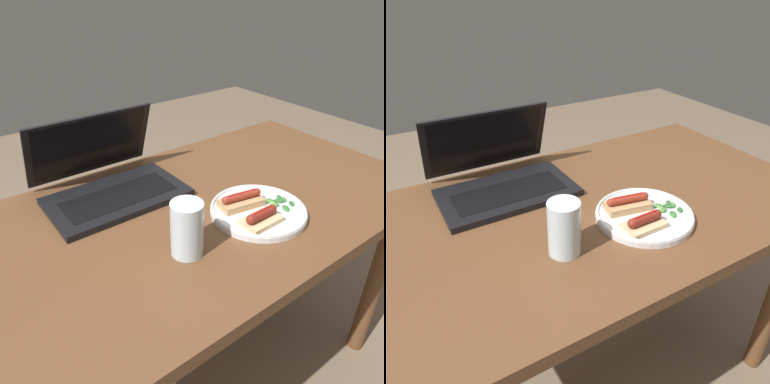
# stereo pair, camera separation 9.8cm
# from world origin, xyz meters

# --- Properties ---
(ground_plane) EXTENTS (6.00, 6.00, 0.00)m
(ground_plane) POSITION_xyz_m (0.00, 0.00, 0.00)
(ground_plane) COLOR #75604C
(desk) EXTENTS (1.39, 0.73, 0.76)m
(desk) POSITION_xyz_m (0.00, 0.00, 0.66)
(desk) COLOR brown
(desk) RESTS_ON ground_plane
(laptop) EXTENTS (0.38, 0.30, 0.22)m
(laptop) POSITION_xyz_m (-0.15, 0.21, 0.80)
(laptop) COLOR black
(laptop) RESTS_ON desk
(plate) EXTENTS (0.26, 0.26, 0.02)m
(plate) POSITION_xyz_m (0.12, -0.13, 0.77)
(plate) COLOR silver
(plate) RESTS_ON desk
(sausage_toast_left) EXTENTS (0.13, 0.08, 0.04)m
(sausage_toast_left) POSITION_xyz_m (0.09, -0.09, 0.79)
(sausage_toast_left) COLOR tan
(sausage_toast_left) RESTS_ON plate
(sausage_toast_middle) EXTENTS (0.11, 0.07, 0.04)m
(sausage_toast_middle) POSITION_xyz_m (0.08, -0.17, 0.79)
(sausage_toast_middle) COLOR #D6B784
(sausage_toast_middle) RESTS_ON plate
(salad_pile) EXTENTS (0.07, 0.08, 0.01)m
(salad_pile) POSITION_xyz_m (0.18, -0.14, 0.78)
(salad_pile) COLOR #2D662D
(salad_pile) RESTS_ON plate
(drinking_glass) EXTENTS (0.07, 0.07, 0.13)m
(drinking_glass) POSITION_xyz_m (-0.13, -0.14, 0.82)
(drinking_glass) COLOR silver
(drinking_glass) RESTS_ON desk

